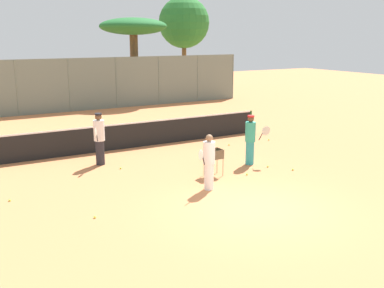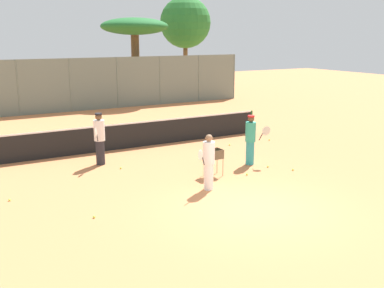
# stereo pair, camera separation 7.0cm
# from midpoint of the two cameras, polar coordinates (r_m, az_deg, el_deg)

# --- Properties ---
(ground_plane) EXTENTS (80.00, 80.00, 0.00)m
(ground_plane) POSITION_cam_midpoint_polar(r_m,az_deg,el_deg) (12.27, 8.09, -8.18)
(ground_plane) COLOR #D37F4C
(tennis_net) EXTENTS (11.79, 0.10, 1.07)m
(tennis_net) POSITION_cam_midpoint_polar(r_m,az_deg,el_deg) (18.76, -6.77, 1.28)
(tennis_net) COLOR #26592D
(tennis_net) RESTS_ON ground_plane
(back_fence) EXTENTS (24.20, 0.08, 3.23)m
(back_fence) POSITION_cam_midpoint_polar(r_m,az_deg,el_deg) (28.42, -15.13, 7.22)
(back_fence) COLOR slate
(back_fence) RESTS_ON ground_plane
(tree_0) EXTENTS (4.11, 4.11, 7.64)m
(tree_0) POSITION_cam_midpoint_polar(r_m,az_deg,el_deg) (37.63, -0.80, 15.13)
(tree_0) COLOR brown
(tree_0) RESTS_ON ground_plane
(tree_2) EXTENTS (4.61, 4.61, 5.74)m
(tree_2) POSITION_cam_midpoint_polar(r_m,az_deg,el_deg) (31.78, -7.24, 14.33)
(tree_2) COLOR brown
(tree_2) RESTS_ON ground_plane
(player_white_outfit) EXTENTS (0.81, 0.62, 1.79)m
(player_white_outfit) POSITION_cam_midpoint_polar(r_m,az_deg,el_deg) (16.16, 7.58, 0.61)
(player_white_outfit) COLOR teal
(player_white_outfit) RESTS_ON ground_plane
(player_red_cap) EXTENTS (0.58, 0.86, 1.87)m
(player_red_cap) POSITION_cam_midpoint_polar(r_m,az_deg,el_deg) (16.32, -11.54, 0.73)
(player_red_cap) COLOR #26262D
(player_red_cap) RESTS_ON ground_plane
(player_yellow_shirt) EXTENTS (0.81, 0.58, 1.70)m
(player_yellow_shirt) POSITION_cam_midpoint_polar(r_m,az_deg,el_deg) (13.39, 2.27, -2.24)
(player_yellow_shirt) COLOR white
(player_yellow_shirt) RESTS_ON ground_plane
(ball_cart) EXTENTS (0.56, 0.41, 0.89)m
(ball_cart) POSITION_cam_midpoint_polar(r_m,az_deg,el_deg) (14.79, 2.93, -1.57)
(ball_cart) COLOR brown
(ball_cart) RESTS_ON ground_plane
(tennis_ball_0) EXTENTS (0.07, 0.07, 0.07)m
(tennis_ball_0) POSITION_cam_midpoint_polar(r_m,az_deg,el_deg) (15.09, 7.12, -3.84)
(tennis_ball_0) COLOR #D1E54C
(tennis_ball_0) RESTS_ON ground_plane
(tennis_ball_1) EXTENTS (0.07, 0.07, 0.07)m
(tennis_ball_1) POSITION_cam_midpoint_polar(r_m,az_deg,el_deg) (11.83, -12.16, -9.04)
(tennis_ball_1) COLOR #D1E54C
(tennis_ball_1) RESTS_ON ground_plane
(tennis_ball_2) EXTENTS (0.07, 0.07, 0.07)m
(tennis_ball_2) POSITION_cam_midpoint_polar(r_m,az_deg,el_deg) (16.09, 9.74, -2.83)
(tennis_ball_2) COLOR #D1E54C
(tennis_ball_2) RESTS_ON ground_plane
(tennis_ball_3) EXTENTS (0.07, 0.07, 0.07)m
(tennis_ball_3) POSITION_cam_midpoint_polar(r_m,az_deg,el_deg) (13.68, -22.02, -6.60)
(tennis_ball_3) COLOR #D1E54C
(tennis_ball_3) RESTS_ON ground_plane
(tennis_ball_4) EXTENTS (0.07, 0.07, 0.07)m
(tennis_ball_4) POSITION_cam_midpoint_polar(r_m,az_deg,el_deg) (15.88, 12.81, -3.20)
(tennis_ball_4) COLOR #D1E54C
(tennis_ball_4) RESTS_ON ground_plane
(tennis_ball_5) EXTENTS (0.07, 0.07, 0.07)m
(tennis_ball_5) POSITION_cam_midpoint_polar(r_m,az_deg,el_deg) (19.07, 4.89, -0.10)
(tennis_ball_5) COLOR #D1E54C
(tennis_ball_5) RESTS_ON ground_plane
(tennis_ball_6) EXTENTS (0.07, 0.07, 0.07)m
(tennis_ball_6) POSITION_cam_midpoint_polar(r_m,az_deg,el_deg) (15.87, -8.91, -3.03)
(tennis_ball_6) COLOR #D1E54C
(tennis_ball_6) RESTS_ON ground_plane
(tennis_ball_7) EXTENTS (0.07, 0.07, 0.07)m
(tennis_ball_7) POSITION_cam_midpoint_polar(r_m,az_deg,el_deg) (20.22, 9.89, 0.54)
(tennis_ball_7) COLOR #D1E54C
(tennis_ball_7) RESTS_ON ground_plane
(parked_car) EXTENTS (4.20, 1.70, 1.60)m
(parked_car) POSITION_cam_midpoint_polar(r_m,az_deg,el_deg) (34.93, -8.10, 7.08)
(parked_car) COLOR #3F4C8C
(parked_car) RESTS_ON ground_plane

